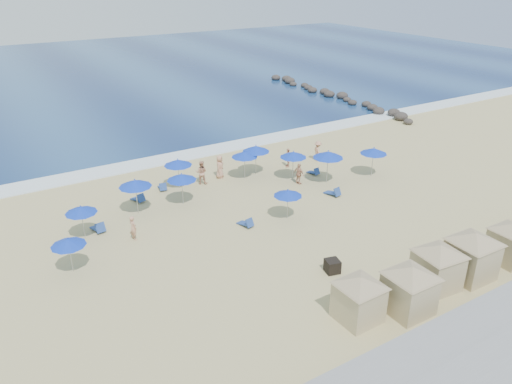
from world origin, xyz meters
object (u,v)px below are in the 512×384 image
umbrella_2 (135,183)px  beachgoer_3 (318,151)px  umbrella_4 (182,177)px  umbrella_10 (328,155)px  beachgoer_1 (201,172)px  umbrella_6 (245,154)px  rock_jetty (334,95)px  beachgoer_4 (220,167)px  cabana_1 (410,284)px  trash_bin (332,266)px  beachgoer_0 (133,228)px  beachgoer_5 (288,158)px  umbrella_8 (256,149)px  umbrella_7 (293,154)px  umbrella_9 (374,151)px  cabana_2 (438,261)px  umbrella_5 (288,193)px  beachgoer_2 (299,174)px  umbrella_3 (178,162)px  cabana_4 (512,237)px  cabana_0 (359,293)px  cabana_3 (473,250)px  umbrella_1 (68,242)px  umbrella_0 (81,210)px

umbrella_2 → beachgoer_3: 16.56m
umbrella_4 → umbrella_10: bearing=-12.0°
umbrella_4 → beachgoer_1: bearing=43.4°
umbrella_6 → beachgoer_3: (7.27, 0.11, -1.14)m
rock_jetty → umbrella_4: bearing=-147.6°
beachgoer_4 → rock_jetty: bearing=-15.6°
rock_jetty → cabana_1: size_ratio=6.08×
umbrella_4 → trash_bin: bearing=-74.2°
rock_jetty → beachgoer_0: 39.40m
beachgoer_5 → umbrella_8: bearing=-68.5°
rock_jetty → umbrella_2: 36.54m
umbrella_7 → umbrella_9: 6.36m
cabana_2 → beachgoer_5: cabana_2 is taller
umbrella_5 → beachgoer_3: 11.21m
cabana_1 → beachgoer_2: bearing=73.1°
beachgoer_1 → umbrella_9: bearing=-168.5°
umbrella_3 → beachgoer_1: 2.13m
umbrella_4 → beachgoer_2: umbrella_4 is taller
umbrella_3 → beachgoer_5: bearing=-3.9°
umbrella_2 → umbrella_7: umbrella_2 is taller
beachgoer_1 → beachgoer_2: 7.42m
umbrella_2 → cabana_1: bearing=-66.0°
umbrella_5 → beachgoer_0: umbrella_5 is taller
umbrella_6 → beachgoer_3: 7.36m
cabana_4 → beachgoer_0: bearing=142.1°
umbrella_2 → umbrella_10: bearing=-10.5°
cabana_0 → umbrella_4: bearing=96.8°
cabana_0 → cabana_3: 7.50m
beachgoer_0 → cabana_2: bearing=-149.6°
beachgoer_4 → umbrella_6: bearing=-83.7°
cabana_0 → umbrella_1: size_ratio=1.91×
umbrella_4 → umbrella_8: 7.47m
rock_jetty → trash_bin: rock_jetty is taller
umbrella_1 → umbrella_4: size_ratio=0.92×
cabana_0 → cabana_4: size_ratio=0.99×
cabana_2 → cabana_3: cabana_3 is taller
umbrella_0 → umbrella_10: umbrella_10 is taller
umbrella_4 → beachgoer_5: umbrella_4 is taller
cabana_4 → beachgoer_0: 21.82m
cabana_4 → beachgoer_2: 15.43m
umbrella_4 → umbrella_7: bearing=-2.5°
cabana_0 → cabana_1: bearing=-18.3°
cabana_1 → umbrella_6: bearing=84.8°
beachgoer_1 → beachgoer_4: beachgoer_4 is taller
beachgoer_0 → beachgoer_2: 13.63m
cabana_0 → umbrella_8: 18.60m
rock_jetty → beachgoer_3: (-15.37, -16.40, 0.51)m
umbrella_10 → umbrella_8: bearing=131.0°
cabana_4 → umbrella_10: umbrella_10 is taller
umbrella_5 → umbrella_9: (9.92, 2.56, 0.23)m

